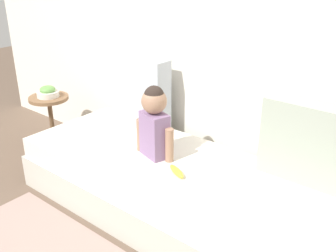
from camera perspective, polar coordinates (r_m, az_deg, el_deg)
The scene contains 9 objects.
ground_plane at distance 2.77m, azimuth 1.91°, elevation -13.17°, with size 12.00×12.00×0.00m, color brown.
back_wall at distance 2.74m, azimuth 9.65°, elevation 13.08°, with size 5.62×0.10×2.35m, color silver.
couch at distance 2.66m, azimuth 1.96°, elevation -9.70°, with size 2.42×0.87×0.41m.
throw_pillow_left at distance 3.07m, azimuth -4.00°, elevation 5.00°, with size 0.49×0.16×0.55m, color #B2BCC6.
throw_pillow_right at distance 2.44m, azimuth 19.63°, elevation -2.32°, with size 0.54×0.16×0.49m, color #99A393.
toddler at distance 2.57m, azimuth -1.99°, elevation 0.86°, with size 0.31×0.18×0.50m.
banana at distance 2.45m, azimuth 1.28°, elevation -6.63°, with size 0.17×0.04×0.04m, color yellow.
side_table at distance 3.71m, azimuth -16.83°, elevation 2.39°, with size 0.35×0.35×0.50m.
fruit_bowl at distance 3.65m, azimuth -17.13°, elevation 4.74°, with size 0.20×0.20×0.10m.
Camera 1 is at (1.33, -1.78, 1.66)m, focal length 41.78 mm.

